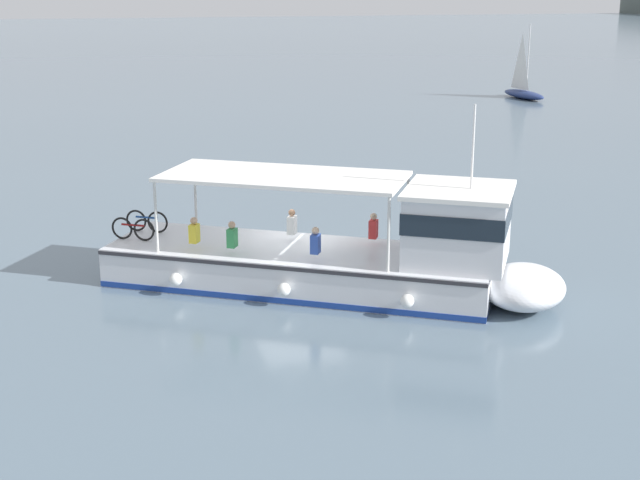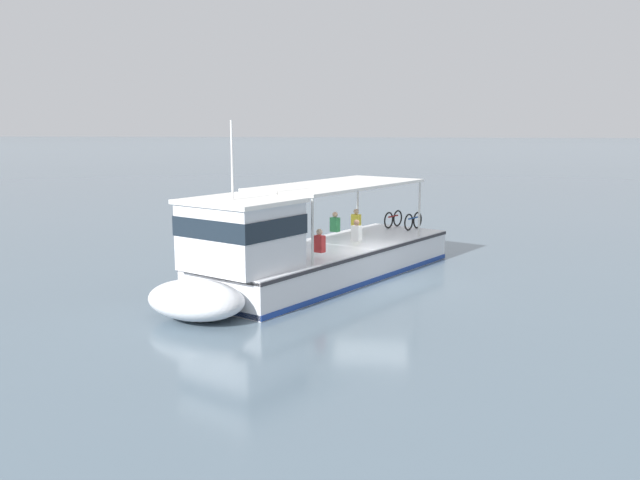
# 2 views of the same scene
# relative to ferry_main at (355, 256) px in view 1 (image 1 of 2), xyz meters

# --- Properties ---
(ground_plane) EXTENTS (400.00, 400.00, 0.00)m
(ground_plane) POSITION_rel_ferry_main_xyz_m (-2.24, -1.05, -1.02)
(ground_plane) COLOR slate
(ferry_main) EXTENTS (9.17, 12.50, 5.32)m
(ferry_main) POSITION_rel_ferry_main_xyz_m (0.00, 0.00, 0.00)
(ferry_main) COLOR silver
(ferry_main) RESTS_ON ground
(sailboat_near_starboard) EXTENTS (4.91, 1.83, 5.40)m
(sailboat_near_starboard) POSITION_rel_ferry_main_xyz_m (-37.67, 24.88, -0.48)
(sailboat_near_starboard) COLOR navy
(sailboat_near_starboard) RESTS_ON ground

